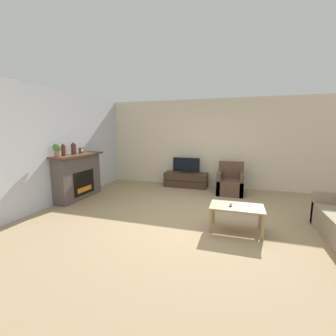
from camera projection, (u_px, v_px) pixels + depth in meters
ground_plane at (194, 219)px, 4.50m from camera, size 24.00×24.00×0.00m
wall_back at (212, 144)px, 6.95m from camera, size 12.00×0.06×2.70m
wall_left at (54, 148)px, 5.26m from camera, size 0.06×12.00×2.70m
fireplace at (78, 176)px, 5.81m from camera, size 0.47×1.54×1.16m
mantel_vase_left at (63, 150)px, 5.25m from camera, size 0.10×0.10×0.29m
mantel_vase_centre_left at (74, 149)px, 5.58m from camera, size 0.13×0.13×0.30m
mantel_clock at (81, 150)px, 5.84m from camera, size 0.08×0.11×0.15m
potted_plant at (57, 149)px, 5.06m from camera, size 0.18×0.18×0.30m
tv_stand at (186, 180)px, 7.06m from camera, size 1.34×0.50×0.45m
tv at (186, 166)px, 6.98m from camera, size 0.84×0.18×0.47m
armchair at (230, 183)px, 6.29m from camera, size 0.70×0.76×0.87m
coffee_table at (237, 210)px, 3.90m from camera, size 0.90×0.53×0.45m
remote at (231, 205)px, 3.91m from camera, size 0.05×0.15×0.02m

